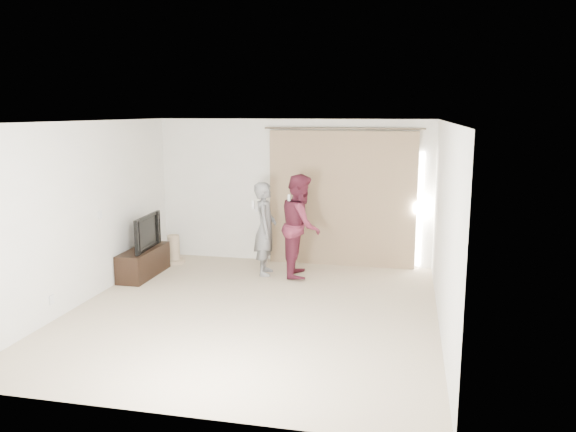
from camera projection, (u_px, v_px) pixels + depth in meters
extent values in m
plane|color=#C0AE90|center=(253.00, 312.00, 7.77)|extent=(5.50, 5.50, 0.00)
cube|color=white|center=(293.00, 192.00, 10.17)|extent=(5.00, 0.04, 2.60)
cube|color=white|center=(84.00, 213.00, 8.04)|extent=(0.04, 5.50, 2.60)
cube|color=silver|center=(100.00, 215.00, 8.44)|extent=(0.02, 0.08, 0.12)
cube|color=silver|center=(52.00, 300.00, 7.36)|extent=(0.02, 0.08, 0.12)
cube|color=silver|center=(250.00, 122.00, 7.29)|extent=(5.00, 5.50, 0.01)
cube|color=tan|center=(342.00, 199.00, 9.93)|extent=(2.60, 0.10, 2.40)
cylinder|color=brown|center=(343.00, 128.00, 9.71)|extent=(2.80, 0.03, 0.03)
cube|color=white|center=(420.00, 210.00, 9.72)|extent=(0.08, 0.04, 2.00)
cube|color=black|center=(144.00, 262.00, 9.43)|extent=(0.42, 1.21, 0.47)
imported|color=black|center=(142.00, 232.00, 9.34)|extent=(0.20, 1.01, 0.58)
cylinder|color=tan|center=(174.00, 261.00, 10.27)|extent=(0.39, 0.39, 0.06)
cylinder|color=tan|center=(174.00, 247.00, 10.22)|extent=(0.21, 0.21, 0.45)
imported|color=slate|center=(265.00, 229.00, 9.44)|extent=(0.46, 0.62, 1.57)
cube|color=silver|center=(253.00, 205.00, 9.30)|extent=(0.04, 0.04, 0.14)
cube|color=silver|center=(257.00, 209.00, 9.53)|extent=(0.05, 0.05, 0.09)
imported|color=#5C1D2E|center=(301.00, 225.00, 9.35)|extent=(0.76, 0.92, 1.72)
cube|color=silver|center=(289.00, 199.00, 9.21)|extent=(0.04, 0.04, 0.14)
cube|color=silver|center=(292.00, 204.00, 9.44)|extent=(0.05, 0.05, 0.09)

